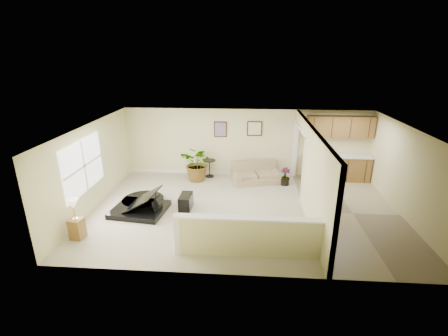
# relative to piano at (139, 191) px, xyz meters

# --- Properties ---
(floor) EXTENTS (9.00, 9.00, 0.00)m
(floor) POSITION_rel_piano_xyz_m (3.09, 0.20, -0.59)
(floor) COLOR #B9AF90
(floor) RESTS_ON ground
(back_wall) EXTENTS (9.00, 0.04, 2.50)m
(back_wall) POSITION_rel_piano_xyz_m (3.09, 3.20, 0.66)
(back_wall) COLOR beige
(back_wall) RESTS_ON floor
(front_wall) EXTENTS (9.00, 0.04, 2.50)m
(front_wall) POSITION_rel_piano_xyz_m (3.09, -2.80, 0.66)
(front_wall) COLOR beige
(front_wall) RESTS_ON floor
(left_wall) EXTENTS (0.04, 6.00, 2.50)m
(left_wall) POSITION_rel_piano_xyz_m (-1.41, 0.20, 0.66)
(left_wall) COLOR beige
(left_wall) RESTS_ON floor
(right_wall) EXTENTS (0.04, 6.00, 2.50)m
(right_wall) POSITION_rel_piano_xyz_m (7.59, 0.20, 0.66)
(right_wall) COLOR beige
(right_wall) RESTS_ON floor
(ceiling) EXTENTS (9.00, 6.00, 0.04)m
(ceiling) POSITION_rel_piano_xyz_m (3.09, 0.20, 1.91)
(ceiling) COLOR white
(ceiling) RESTS_ON back_wall
(kitchen_vinyl) EXTENTS (2.70, 6.00, 0.01)m
(kitchen_vinyl) POSITION_rel_piano_xyz_m (6.24, 0.20, -0.59)
(kitchen_vinyl) COLOR tan
(kitchen_vinyl) RESTS_ON floor
(interior_partition) EXTENTS (0.18, 5.99, 2.50)m
(interior_partition) POSITION_rel_piano_xyz_m (4.89, 0.46, 0.63)
(interior_partition) COLOR beige
(interior_partition) RESTS_ON floor
(pony_half_wall) EXTENTS (3.42, 0.22, 1.00)m
(pony_half_wall) POSITION_rel_piano_xyz_m (3.16, -2.10, -0.07)
(pony_half_wall) COLOR beige
(pony_half_wall) RESTS_ON floor
(left_window) EXTENTS (0.05, 2.15, 1.45)m
(left_window) POSITION_rel_piano_xyz_m (-1.40, -0.30, 0.86)
(left_window) COLOR white
(left_window) RESTS_ON left_wall
(wall_art_left) EXTENTS (0.48, 0.04, 0.58)m
(wall_art_left) POSITION_rel_piano_xyz_m (2.14, 3.18, 1.16)
(wall_art_left) COLOR #361E13
(wall_art_left) RESTS_ON back_wall
(wall_mirror) EXTENTS (0.55, 0.04, 0.55)m
(wall_mirror) POSITION_rel_piano_xyz_m (3.39, 3.18, 1.21)
(wall_mirror) COLOR #361E13
(wall_mirror) RESTS_ON back_wall
(kitchen_cabinets) EXTENTS (2.36, 0.65, 2.33)m
(kitchen_cabinets) POSITION_rel_piano_xyz_m (6.28, 2.94, 0.28)
(kitchen_cabinets) COLOR olive
(kitchen_cabinets) RESTS_ON floor
(piano) EXTENTS (1.88, 1.93, 1.41)m
(piano) POSITION_rel_piano_xyz_m (0.00, 0.00, 0.00)
(piano) COLOR black
(piano) RESTS_ON floor
(piano_bench) EXTENTS (0.35, 0.68, 0.45)m
(piano_bench) POSITION_rel_piano_xyz_m (1.36, 0.16, -0.37)
(piano_bench) COLOR black
(piano_bench) RESTS_ON floor
(loveseat) EXTENTS (1.83, 1.28, 0.93)m
(loveseat) POSITION_rel_piano_xyz_m (3.47, 2.52, -0.24)
(loveseat) COLOR #A18367
(loveseat) RESTS_ON floor
(accent_table) EXTENTS (0.46, 0.46, 0.66)m
(accent_table) POSITION_rel_piano_xyz_m (1.75, 2.85, -0.17)
(accent_table) COLOR black
(accent_table) RESTS_ON floor
(palm_plant) EXTENTS (1.46, 1.37, 1.30)m
(palm_plant) POSITION_rel_piano_xyz_m (1.39, 2.48, 0.05)
(palm_plant) COLOR black
(palm_plant) RESTS_ON floor
(small_plant) EXTENTS (0.37, 0.37, 0.62)m
(small_plant) POSITION_rel_piano_xyz_m (4.49, 2.28, -0.33)
(small_plant) COLOR black
(small_plant) RESTS_ON floor
(lamp_stand) EXTENTS (0.35, 0.35, 1.07)m
(lamp_stand) POSITION_rel_piano_xyz_m (-1.06, -1.64, -0.14)
(lamp_stand) COLOR olive
(lamp_stand) RESTS_ON floor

